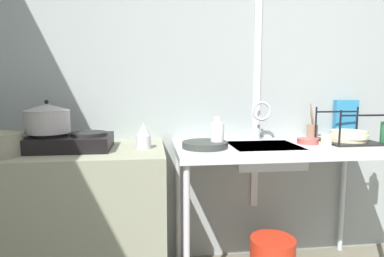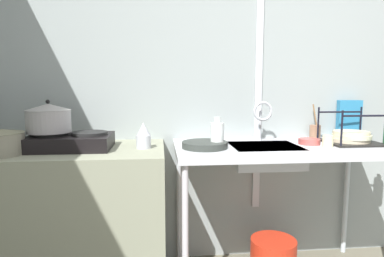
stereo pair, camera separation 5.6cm
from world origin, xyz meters
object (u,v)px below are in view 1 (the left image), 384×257
percolator (144,136)px  bottle_by_sink (217,135)px  small_bowl_on_drainboard (308,141)px  frying_pan (205,145)px  cup_by_rack (326,141)px  dish_rack (348,136)px  pot_on_left_burner (47,118)px  stove (69,142)px  cereal_box (345,118)px  sink_basin (264,155)px  faucet (261,114)px  utensil_jar (312,131)px

percolator → bottle_by_sink: size_ratio=0.83×
percolator → small_bowl_on_drainboard: percolator is taller
frying_pan → cup_by_rack: size_ratio=3.79×
frying_pan → dish_rack: (0.97, 0.07, 0.02)m
small_bowl_on_drainboard → pot_on_left_burner: bearing=-179.4°
stove → cereal_box: bearing=8.3°
stove → pot_on_left_burner: pot_on_left_burner is taller
stove → small_bowl_on_drainboard: (1.49, 0.02, -0.03)m
frying_pan → small_bowl_on_drainboard: size_ratio=2.02×
stove → pot_on_left_burner: 0.18m
sink_basin → percolator: bearing=-178.7°
stove → faucet: (1.22, 0.16, 0.14)m
sink_basin → cereal_box: 0.79m
pot_on_left_burner → bottle_by_sink: size_ratio=1.36×
faucet → frying_pan: 0.50m
dish_rack → cereal_box: bearing=62.7°
cereal_box → sink_basin: bearing=-153.5°
sink_basin → bottle_by_sink: bearing=-172.4°
utensil_jar → faucet: bearing=-166.0°
pot_on_left_burner → cup_by_rack: bearing=-3.2°
sink_basin → small_bowl_on_drainboard: (0.30, 0.02, 0.08)m
faucet → cereal_box: size_ratio=1.00×
bottle_by_sink → cereal_box: cereal_box is taller
pot_on_left_burner → frying_pan: size_ratio=0.92×
pot_on_left_burner → percolator: (0.55, -0.02, -0.11)m
frying_pan → pot_on_left_burner: bearing=177.1°
small_bowl_on_drainboard → utensil_jar: (0.16, 0.25, 0.03)m
percolator → cup_by_rack: size_ratio=2.14×
dish_rack → frying_pan: bearing=-175.6°
small_bowl_on_drainboard → utensil_jar: 0.30m
cereal_box → dish_rack: bearing=-112.5°
small_bowl_on_drainboard → frying_pan: bearing=-174.7°
stove → pot_on_left_burner: bearing=-180.0°
frying_pan → utensil_jar: 0.90m
pot_on_left_burner → bottle_by_sink: (0.99, -0.05, -0.11)m
percolator → sink_basin: 0.77m
percolator → stove: bearing=177.1°
cup_by_rack → pot_on_left_burner: bearing=176.8°
dish_rack → small_bowl_on_drainboard: size_ratio=2.40×
percolator → utensil_jar: utensil_jar is taller
cup_by_rack → cereal_box: bearing=46.9°
faucet → dish_rack: faucet is taller
faucet → utensil_jar: 0.46m
faucet → cup_by_rack: size_ratio=3.71×
sink_basin → small_bowl_on_drainboard: size_ratio=3.08×
cup_by_rack → stove: bearing=176.5°
percolator → bottle_by_sink: bearing=-3.2°
faucet → frying_pan: (-0.42, -0.21, -0.16)m
faucet → small_bowl_on_drainboard: bearing=-28.5°
dish_rack → bottle_by_sink: (-0.90, -0.07, 0.04)m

